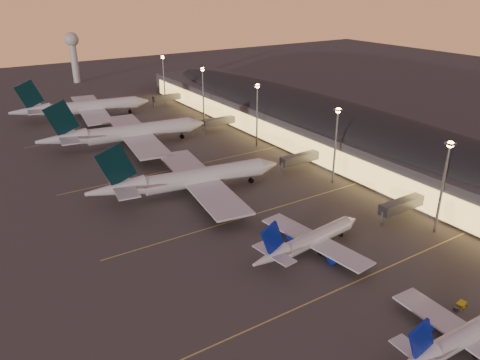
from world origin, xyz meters
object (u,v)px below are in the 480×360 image
Objects in this scene: radar_tower at (73,49)px; baggage_tug_b at (460,306)px; airliner_wide_far at (83,108)px; airliner_narrow_south at (461,338)px; airliner_wide_near at (189,179)px; airliner_narrow_north at (309,241)px; airliner_wide_mid at (126,133)px.

baggage_tug_b is at bearing -89.48° from radar_tower.
airliner_wide_far is at bearing 88.86° from baggage_tug_b.
airliner_narrow_south is 89.16m from airliner_wide_near.
airliner_narrow_south is 0.54× the size of airliner_wide_near.
airliner_wide_near is 1.95× the size of radar_tower.
airliner_wide_near reaches higher than airliner_narrow_north.
airliner_wide_far is at bearing 95.86° from airliner_narrow_south.
airliner_wide_far reaches higher than airliner_narrow_south.
airliner_wide_near is at bearing 96.41° from baggage_tug_b.
airliner_wide_mid is at bearing 88.36° from airliner_narrow_north.
airliner_narrow_south is 197.78m from airliner_wide_far.
airliner_wide_near is 108.80m from airliner_wide_far.
airliner_narrow_north is at bearing -71.32° from airliner_wide_near.
airliner_narrow_south is 291.51m from radar_tower.
airliner_wide_near is (-9.91, 88.59, 2.03)m from airliner_narrow_south.
airliner_narrow_north is 250.51m from radar_tower.
radar_tower is at bearing 84.62° from airliner_wide_far.
airliner_wide_mid is 1.04× the size of airliner_wide_far.
airliner_wide_mid is at bearing 97.92° from airliner_wide_near.
airliner_wide_near is at bearing -82.78° from airliner_wide_mid.
baggage_tug_b is (21.48, -137.35, -5.18)m from airliner_wide_mid.
airliner_narrow_south is 9.45× the size of baggage_tug_b.
airliner_wide_near reaches higher than baggage_tug_b.
airliner_wide_mid is at bearing 90.44° from baggage_tug_b.
radar_tower is (21.77, 93.41, 16.42)m from airliner_wide_far.
airliner_narrow_north is 1.12× the size of radar_tower.
airliner_narrow_north is 0.58× the size of airliner_wide_near.
airliner_wide_mid is at bearing -79.13° from airliner_wide_far.
radar_tower reaches higher than airliner_wide_far.
airliner_wide_mid reaches higher than baggage_tug_b.
radar_tower is 284.14m from baggage_tug_b.
radar_tower is at bearing 89.88° from airliner_wide_mid.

